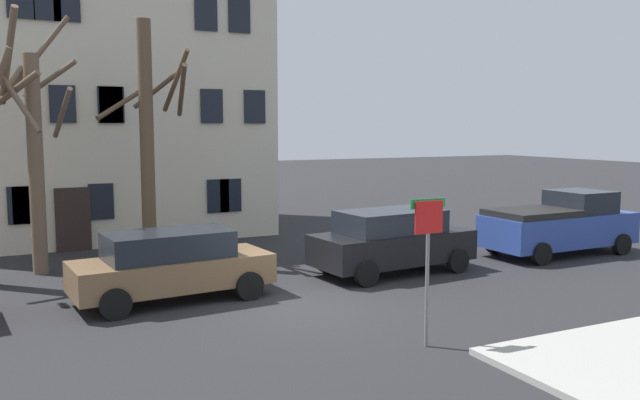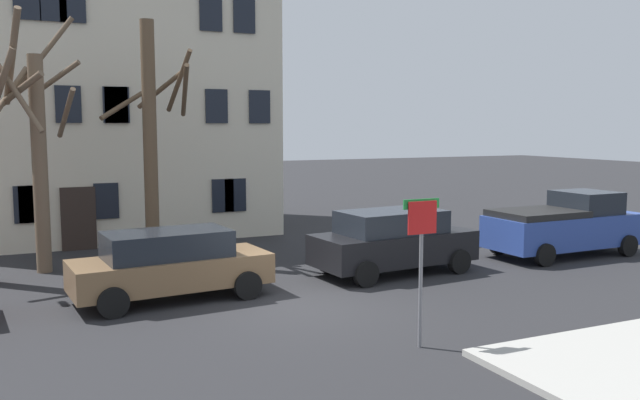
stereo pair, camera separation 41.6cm
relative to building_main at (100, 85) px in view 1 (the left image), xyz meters
The scene contains 8 objects.
ground_plane 14.60m from the building_main, 78.85° to the right, with size 120.00×120.00×0.00m, color #262628.
building_main is the anchor object (origin of this frame).
tree_bare_mid 7.75m from the building_main, 111.27° to the right, with size 2.39×2.40×7.22m.
tree_bare_far 7.03m from the building_main, 86.42° to the right, with size 2.69×2.67×7.19m.
car_brown_wagon 12.39m from the building_main, 90.44° to the right, with size 4.71×2.30×1.65m.
car_black_wagon 13.63m from the building_main, 61.28° to the right, with size 4.74×2.44×1.77m.
pickup_truck_blue 17.43m from the building_main, 42.12° to the right, with size 5.15×2.27×2.01m.
street_sign_pole 17.50m from the building_main, 78.56° to the right, with size 0.76×0.07×2.78m.
Camera 1 is at (-6.20, -13.32, 4.08)m, focal length 36.80 mm.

